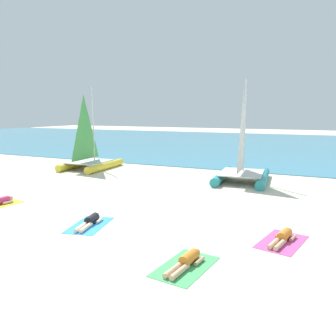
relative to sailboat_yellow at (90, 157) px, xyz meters
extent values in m
plane|color=beige|center=(7.71, 0.19, -0.83)|extent=(120.00, 120.00, 0.00)
cube|color=teal|center=(7.71, 23.09, -0.80)|extent=(120.00, 40.00, 0.05)
cylinder|color=yellow|center=(-1.12, 0.07, -0.58)|extent=(0.74, 4.28, 0.49)
cylinder|color=yellow|center=(1.11, 0.20, -0.58)|extent=(0.74, 4.28, 0.49)
cube|color=silver|center=(0.00, -0.07, -0.31)|extent=(2.39, 2.85, 0.06)
cylinder|color=silver|center=(-0.03, 0.54, 2.19)|extent=(0.10, 0.10, 5.07)
pyramid|color=#4CA54C|center=(0.03, -0.46, 2.04)|extent=(0.19, 2.23, 4.26)
cylinder|color=teal|center=(9.28, 0.01, -0.58)|extent=(0.87, 4.37, 0.50)
cylinder|color=teal|center=(11.54, 0.20, -0.58)|extent=(0.87, 4.37, 0.50)
cube|color=silver|center=(10.43, -0.10, -0.30)|extent=(2.50, 2.96, 0.06)
cylinder|color=silver|center=(10.38, 0.52, 2.25)|extent=(0.10, 0.10, 5.17)
pyramid|color=white|center=(10.46, -0.50, 2.10)|extent=(0.26, 2.27, 4.34)
cylinder|color=#D83372|center=(2.16, -8.86, -0.67)|extent=(0.38, 0.65, 0.30)
sphere|color=#D8AD84|center=(2.21, -8.45, -0.67)|extent=(0.22, 0.22, 0.22)
cylinder|color=#D8AD84|center=(1.96, -8.68, -0.76)|extent=(0.16, 0.46, 0.10)
cylinder|color=#D8AD84|center=(2.40, -8.73, -0.76)|extent=(0.16, 0.46, 0.10)
cube|color=#338CD8|center=(7.24, -9.51, -0.82)|extent=(1.48, 2.09, 0.01)
cylinder|color=black|center=(7.20, -9.31, -0.67)|extent=(0.42, 0.67, 0.30)
sphere|color=beige|center=(7.11, -8.91, -0.67)|extent=(0.22, 0.22, 0.22)
cylinder|color=beige|center=(7.25, -9.97, -0.75)|extent=(0.30, 0.79, 0.14)
cylinder|color=beige|center=(7.42, -9.93, -0.75)|extent=(0.30, 0.79, 0.14)
cylinder|color=beige|center=(6.95, -9.21, -0.76)|extent=(0.19, 0.46, 0.10)
cylinder|color=beige|center=(7.38, -9.12, -0.76)|extent=(0.19, 0.46, 0.10)
cube|color=#4CB266|center=(11.41, -11.07, -0.82)|extent=(1.33, 2.02, 0.01)
cylinder|color=orange|center=(11.44, -10.87, -0.67)|extent=(0.37, 0.65, 0.30)
sphere|color=#D8AD84|center=(11.49, -10.46, -0.67)|extent=(0.22, 0.22, 0.22)
cylinder|color=#D8AD84|center=(11.27, -11.50, -0.75)|extent=(0.24, 0.79, 0.14)
cylinder|color=#D8AD84|center=(11.45, -11.52, -0.75)|extent=(0.24, 0.79, 0.14)
cylinder|color=#D8AD84|center=(11.24, -10.69, -0.76)|extent=(0.15, 0.46, 0.10)
cylinder|color=#D8AD84|center=(11.68, -10.74, -0.76)|extent=(0.15, 0.46, 0.10)
cube|color=#D84C99|center=(13.45, -8.33, -0.82)|extent=(1.48, 2.09, 0.01)
cylinder|color=orange|center=(13.50, -8.14, -0.67)|extent=(0.42, 0.67, 0.30)
sphere|color=#D8AD84|center=(13.58, -7.74, -0.67)|extent=(0.22, 0.22, 0.22)
cylinder|color=#D8AD84|center=(13.27, -8.75, -0.75)|extent=(0.30, 0.79, 0.14)
cylinder|color=#D8AD84|center=(13.45, -8.79, -0.75)|extent=(0.30, 0.79, 0.14)
cylinder|color=#D8AD84|center=(13.32, -7.94, -0.76)|extent=(0.19, 0.46, 0.10)
cylinder|color=#D8AD84|center=(13.75, -8.03, -0.76)|extent=(0.19, 0.46, 0.10)
camera|label=1|loc=(14.31, -18.47, 3.03)|focal=35.86mm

